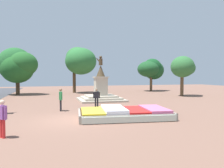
# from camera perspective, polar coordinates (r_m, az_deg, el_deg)

# --- Properties ---
(ground_plane) EXTENTS (84.80, 84.80, 0.00)m
(ground_plane) POSITION_cam_1_polar(r_m,az_deg,el_deg) (13.30, -10.27, -9.22)
(ground_plane) COLOR brown
(flower_planter) EXTENTS (6.00, 3.97, 0.65)m
(flower_planter) POSITION_cam_1_polar(r_m,az_deg,el_deg) (13.76, 3.32, -7.65)
(flower_planter) COLOR #38281C
(flower_planter) RESTS_ON ground_plane
(statue_monument) EXTENTS (4.60, 4.60, 4.70)m
(statue_monument) POSITION_cam_1_polar(r_m,az_deg,el_deg) (23.03, -2.97, -2.26)
(statue_monument) COLOR #B0A692
(statue_monument) RESTS_ON ground_plane
(pedestrian_with_handbag) EXTENTS (0.23, 0.73, 1.68)m
(pedestrian_with_handbag) POSITION_cam_1_polar(r_m,az_deg,el_deg) (16.60, -13.27, -3.66)
(pedestrian_with_handbag) COLOR black
(pedestrian_with_handbag) RESTS_ON ground_plane
(pedestrian_near_planter) EXTENTS (0.41, 0.47, 1.61)m
(pedestrian_near_planter) POSITION_cam_1_polar(r_m,az_deg,el_deg) (10.33, -26.72, -7.51)
(pedestrian_near_planter) COLOR red
(pedestrian_near_planter) RESTS_ON ground_plane
(pedestrian_crossing_plaza) EXTENTS (0.56, 0.30, 1.53)m
(pedestrian_crossing_plaza) POSITION_cam_1_polar(r_m,az_deg,el_deg) (18.29, -4.06, -3.31)
(pedestrian_crossing_plaza) COLOR black
(pedestrian_crossing_plaza) RESTS_ON ground_plane
(park_tree_far_left) EXTENTS (3.67, 3.37, 5.09)m
(park_tree_far_left) POSITION_cam_1_polar(r_m,az_deg,el_deg) (29.44, 18.16, 4.15)
(park_tree_far_left) COLOR brown
(park_tree_far_left) RESTS_ON ground_plane
(park_tree_behind_statue) EXTENTS (5.36, 4.87, 6.47)m
(park_tree_behind_statue) POSITION_cam_1_polar(r_m,az_deg,el_deg) (32.56, -23.41, 4.42)
(park_tree_behind_statue) COLOR #4C3823
(park_tree_behind_statue) RESTS_ON ground_plane
(park_tree_far_right) EXTENTS (4.95, 4.25, 5.50)m
(park_tree_far_right) POSITION_cam_1_polar(r_m,az_deg,el_deg) (37.86, 10.24, 3.81)
(park_tree_far_right) COLOR brown
(park_tree_far_right) RESTS_ON ground_plane
(park_tree_street_side) EXTENTS (4.66, 5.10, 6.97)m
(park_tree_street_side) POSITION_cam_1_polar(r_m,az_deg,el_deg) (33.58, -8.42, 6.15)
(park_tree_street_side) COLOR #4C3823
(park_tree_street_side) RESTS_ON ground_plane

